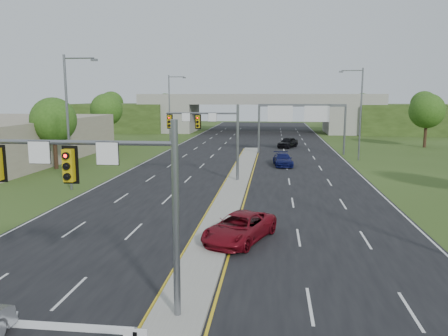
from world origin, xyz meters
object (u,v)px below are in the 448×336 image
signal_mast_near (109,186)px  signal_mast_far (213,130)px  sign_gantry (301,115)px  car_far_a (240,228)px  car_far_c (288,142)px  car_far_b (283,160)px  overpass (259,116)px

signal_mast_near → signal_mast_far: (0.00, 25.00, 0.00)m
sign_gantry → signal_mast_far: bearing=-114.1°
signal_mast_far → signal_mast_near: bearing=-90.0°
car_far_a → car_far_c: bearing=106.7°
car_far_a → car_far_b: (2.77, 26.08, -0.04)m
signal_mast_far → sign_gantry: signal_mast_far is taller
overpass → car_far_c: 28.43m
car_far_c → car_far_a: bearing=-70.8°
sign_gantry → car_far_b: sign_gantry is taller
overpass → car_far_c: overpass is taller
signal_mast_near → car_far_a: signal_mast_near is taller
signal_mast_near → car_far_c: (7.59, 52.28, -3.92)m
signal_mast_near → signal_mast_far: 25.00m
signal_mast_near → signal_mast_far: size_ratio=1.00×
car_far_b → overpass: bearing=90.1°
car_far_a → sign_gantry: bearing=103.6°
signal_mast_far → overpass: 55.13m
signal_mast_near → car_far_a: bearing=66.5°
overpass → car_far_a: overpass is taller
signal_mast_far → sign_gantry: (8.95, 19.99, 0.51)m
car_far_c → signal_mast_near: bearing=-74.1°
car_far_a → overpass: bearing=113.0°
car_far_b → signal_mast_near: bearing=-105.9°
signal_mast_near → sign_gantry: 45.88m
sign_gantry → signal_mast_near: bearing=-101.2°
signal_mast_far → sign_gantry: 21.91m
car_far_c → car_far_b: bearing=-69.3°
overpass → car_far_b: size_ratio=16.69×
overpass → sign_gantry: bearing=-79.2°
signal_mast_far → car_far_a: size_ratio=1.32×
signal_mast_near → overpass: 80.11m
signal_mast_far → car_far_a: signal_mast_far is taller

